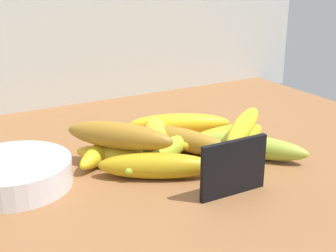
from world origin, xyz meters
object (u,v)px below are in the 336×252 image
object	(u,v)px
banana_5	(186,141)
banana_8	(117,156)
banana_6	(251,146)
banana_9	(220,137)
banana_10	(244,126)
banana_11	(119,136)
fruit_bowl	(14,174)
banana_0	(241,141)
banana_1	(156,166)
chalkboard_sign	(233,170)
banana_2	(156,132)
banana_3	(180,124)
banana_4	(163,153)
banana_7	(107,148)

from	to	relation	value
banana_5	banana_8	world-z (taller)	banana_5
banana_6	banana_9	size ratio (longest dim) A/B	1.12
banana_10	banana_11	xyz separation A→B (cm)	(-21.42, 5.19, 0.40)
fruit_bowl	banana_8	size ratio (longest dim) A/B	1.15
banana_5	banana_9	bearing A→B (deg)	-7.25
banana_0	fruit_bowl	bearing A→B (deg)	172.48
banana_1	banana_9	xyz separation A→B (cm)	(16.52, 6.18, -0.24)
banana_1	chalkboard_sign	bearing A→B (deg)	-55.05
banana_6	banana_1	bearing A→B (deg)	177.57
banana_1	banana_2	world-z (taller)	banana_2
banana_3	banana_8	bearing A→B (deg)	-155.06
banana_3	banana_4	world-z (taller)	banana_3
banana_1	banana_2	distance (cm)	14.99
banana_4	banana_8	distance (cm)	7.65
banana_1	banana_6	xyz separation A→B (cm)	(18.16, -0.77, -0.05)
banana_2	banana_7	bearing A→B (deg)	-169.38
banana_11	banana_5	bearing A→B (deg)	0.92
banana_1	banana_10	size ratio (longest dim) A/B	0.92
banana_3	banana_9	bearing A→B (deg)	-71.95
fruit_bowl	banana_11	xyz separation A→B (cm)	(16.80, -1.32, 3.45)
banana_2	banana_11	distance (cm)	12.50
fruit_bowl	banana_2	distance (cm)	27.47
banana_7	banana_3	bearing A→B (deg)	13.67
chalkboard_sign	banana_10	bearing A→B (deg)	46.85
banana_1	banana_5	bearing A→B (deg)	35.68
banana_4	banana_11	world-z (taller)	banana_11
banana_6	banana_11	xyz separation A→B (cm)	(-21.33, 7.60, 3.45)
fruit_bowl	banana_4	bearing A→B (deg)	-8.74
banana_0	banana_8	world-z (taller)	same
fruit_bowl	banana_9	xyz separation A→B (cm)	(36.50, -1.97, -0.20)
fruit_bowl	banana_0	bearing A→B (deg)	-7.52
banana_3	banana_5	size ratio (longest dim) A/B	1.09
banana_3	banana_1	bearing A→B (deg)	-131.25
banana_1	banana_5	xyz separation A→B (cm)	(9.80, 7.03, -0.04)
banana_2	banana_9	distance (cm)	11.85
banana_1	banana_8	size ratio (longest dim) A/B	1.22
banana_9	fruit_bowl	bearing A→B (deg)	176.91
banana_2	banana_3	bearing A→B (deg)	18.45
banana_5	banana_8	xyz separation A→B (cm)	(-13.18, 0.52, -0.39)
banana_8	banana_10	bearing A→B (deg)	-15.31
banana_2	banana_9	size ratio (longest dim) A/B	0.88
banana_0	banana_1	distance (cm)	19.21
banana_0	banana_6	bearing A→B (deg)	-102.13
banana_4	banana_11	distance (cm)	8.05
banana_0	banana_2	xyz separation A→B (cm)	(-11.95, 10.23, 0.47)
fruit_bowl	banana_11	distance (cm)	17.20
chalkboard_sign	banana_9	xyz separation A→B (cm)	(9.38, 16.39, -2.03)
fruit_bowl	banana_5	xyz separation A→B (cm)	(29.77, -1.12, 0.00)
banana_10	banana_11	size ratio (longest dim) A/B	1.07
banana_3	banana_7	xyz separation A→B (cm)	(-17.03, -4.14, -0.22)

